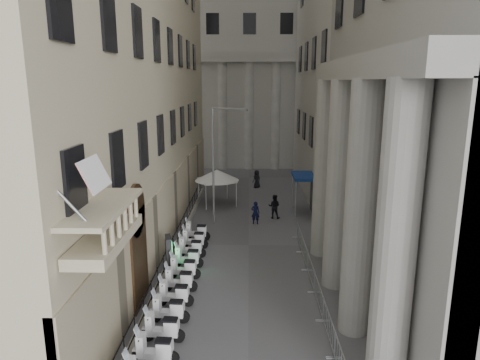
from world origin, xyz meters
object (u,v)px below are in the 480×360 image
object	(u,v)px
street_lamp	(217,156)
pedestrian_b	(274,206)
info_kiosk	(169,255)
security_tent	(223,176)
pedestrian_a	(255,213)

from	to	relation	value
street_lamp	pedestrian_b	size ratio (longest dim) A/B	4.55
street_lamp	info_kiosk	xyz separation A→B (m)	(-1.98, -8.18, -3.86)
info_kiosk	street_lamp	bearing A→B (deg)	61.67
security_tent	info_kiosk	size ratio (longest dim) A/B	1.78
pedestrian_a	pedestrian_b	xyz separation A→B (m)	(1.40, 1.35, 0.07)
security_tent	info_kiosk	distance (m)	12.97
street_lamp	pedestrian_a	world-z (taller)	street_lamp
pedestrian_a	pedestrian_b	size ratio (longest dim) A/B	0.92
info_kiosk	pedestrian_b	bearing A→B (deg)	42.50
street_lamp	info_kiosk	size ratio (longest dim) A/B	4.06
pedestrian_b	security_tent	bearing A→B (deg)	-27.50
security_tent	info_kiosk	bearing A→B (deg)	-99.28
security_tent	pedestrian_b	size ratio (longest dim) A/B	2.00
security_tent	pedestrian_a	distance (m)	5.56
security_tent	info_kiosk	world-z (taller)	security_tent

